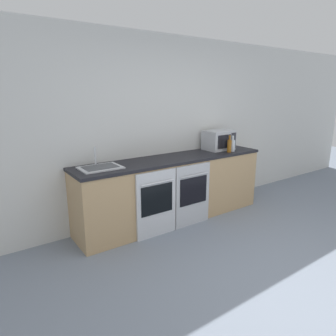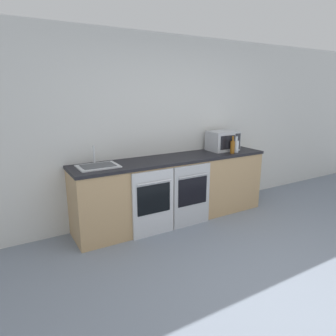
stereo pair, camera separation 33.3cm
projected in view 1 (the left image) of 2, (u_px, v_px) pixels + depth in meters
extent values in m
plane|color=gray|center=(297.00, 290.00, 2.84)|extent=(16.00, 16.00, 0.00)
cube|color=silver|center=(161.00, 129.00, 4.37)|extent=(10.00, 0.06, 2.60)
cube|color=tan|center=(174.00, 190.00, 4.32)|extent=(2.87, 0.59, 0.89)
cube|color=black|center=(174.00, 159.00, 4.21)|extent=(2.89, 0.61, 0.04)
cube|color=silver|center=(156.00, 204.00, 3.80)|extent=(0.58, 0.03, 0.87)
cube|color=black|center=(157.00, 199.00, 3.77)|extent=(0.46, 0.01, 0.38)
cylinder|color=silver|center=(158.00, 183.00, 3.70)|extent=(0.48, 0.02, 0.02)
cube|color=#B7BABF|center=(193.00, 195.00, 4.13)|extent=(0.58, 0.03, 0.87)
cube|color=black|center=(194.00, 191.00, 4.10)|extent=(0.46, 0.01, 0.38)
cylinder|color=#B7BABF|center=(195.00, 175.00, 4.03)|extent=(0.48, 0.02, 0.02)
cube|color=#B7BABF|center=(219.00, 140.00, 4.74)|extent=(0.45, 0.32, 0.30)
cube|color=black|center=(224.00, 142.00, 4.59)|extent=(0.27, 0.01, 0.21)
cube|color=#2D2D33|center=(233.00, 140.00, 4.70)|extent=(0.10, 0.01, 0.24)
cylinder|color=#8C5114|center=(229.00, 146.00, 4.54)|extent=(0.07, 0.07, 0.19)
cylinder|color=#8C5114|center=(230.00, 138.00, 4.51)|extent=(0.03, 0.03, 0.07)
cylinder|color=silver|center=(232.00, 146.00, 4.61)|extent=(0.08, 0.08, 0.18)
cylinder|color=silver|center=(233.00, 138.00, 4.58)|extent=(0.03, 0.03, 0.07)
cube|color=silver|center=(100.00, 168.00, 3.61)|extent=(0.49, 0.36, 0.01)
cube|color=#4C4F54|center=(100.00, 167.00, 3.60)|extent=(0.39, 0.26, 0.01)
cylinder|color=silver|center=(95.00, 156.00, 3.69)|extent=(0.02, 0.02, 0.23)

